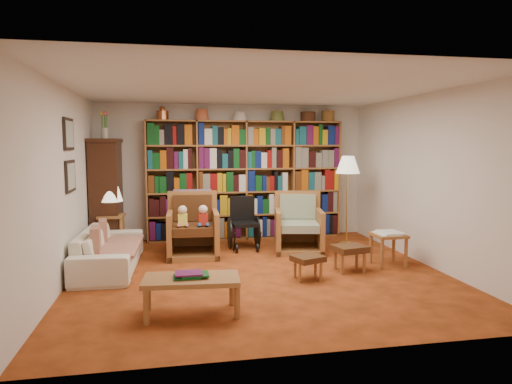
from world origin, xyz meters
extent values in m
plane|color=#AC461A|center=(0.00, 0.00, 0.00)|extent=(5.00, 5.00, 0.00)
plane|color=silver|center=(0.00, 0.00, 2.50)|extent=(5.00, 5.00, 0.00)
plane|color=silver|center=(0.00, 2.50, 1.25)|extent=(5.00, 0.00, 5.00)
plane|color=silver|center=(0.00, -2.50, 1.25)|extent=(5.00, 0.00, 5.00)
plane|color=silver|center=(-2.50, 0.00, 1.25)|extent=(0.00, 5.00, 5.00)
plane|color=silver|center=(2.50, 0.00, 1.25)|extent=(0.00, 5.00, 5.00)
cube|color=#A16032|center=(0.20, 2.34, 1.10)|extent=(3.60, 0.30, 2.20)
cube|color=#3A1B0F|center=(-2.25, 2.00, 0.90)|extent=(0.45, 0.90, 1.80)
cube|color=#3A1B0F|center=(-2.25, 2.00, 1.83)|extent=(0.50, 0.95, 0.06)
cylinder|color=beige|center=(-2.25, 2.00, 1.95)|extent=(0.12, 0.12, 0.18)
cube|color=black|center=(-2.48, 0.30, 1.90)|extent=(0.03, 0.52, 0.42)
cube|color=gray|center=(-2.46, 0.30, 1.90)|extent=(0.01, 0.44, 0.34)
cube|color=black|center=(-2.48, 0.30, 1.35)|extent=(0.03, 0.52, 0.42)
cube|color=gray|center=(-2.46, 0.30, 1.35)|extent=(0.01, 0.44, 0.34)
imported|color=beige|center=(-2.05, 0.57, 0.28)|extent=(1.95, 0.82, 0.56)
cube|color=beige|center=(-2.00, 0.57, 0.30)|extent=(0.78, 1.39, 0.04)
cube|color=maroon|center=(-2.18, 0.92, 0.45)|extent=(0.17, 0.36, 0.35)
cube|color=maroon|center=(-2.18, 0.22, 0.45)|extent=(0.14, 0.37, 0.36)
cube|color=#A16032|center=(-2.15, 1.69, 0.59)|extent=(0.43, 0.43, 0.04)
cylinder|color=#A16032|center=(-2.32, 1.53, 0.29)|extent=(0.05, 0.05, 0.57)
cylinder|color=#A16032|center=(-1.98, 1.53, 0.29)|extent=(0.05, 0.05, 0.57)
cylinder|color=#A16032|center=(-2.32, 1.86, 0.29)|extent=(0.05, 0.05, 0.57)
cylinder|color=#A16032|center=(-1.98, 1.86, 0.29)|extent=(0.05, 0.05, 0.57)
cylinder|color=gold|center=(-2.15, 1.69, 0.72)|extent=(0.13, 0.13, 0.21)
cone|color=white|center=(-2.15, 1.69, 0.99)|extent=(0.39, 0.39, 0.30)
cube|color=#A16032|center=(-0.85, 1.10, 0.04)|extent=(0.84, 0.87, 0.09)
cube|color=#A16032|center=(-1.21, 1.10, 0.36)|extent=(0.11, 0.84, 0.71)
cube|color=#A16032|center=(-0.48, 1.10, 0.36)|extent=(0.11, 0.84, 0.71)
cube|color=#A16032|center=(-0.85, 1.48, 0.50)|extent=(0.81, 0.12, 1.00)
cube|color=#462A12|center=(-0.85, 1.07, 0.45)|extent=(0.65, 0.73, 0.13)
cube|color=#462A12|center=(-0.85, 1.40, 0.74)|extent=(0.63, 0.14, 0.42)
cube|color=#BE324F|center=(-0.85, 1.52, 0.80)|extent=(0.63, 0.09, 0.45)
cube|color=#A16032|center=(0.89, 1.11, 0.04)|extent=(0.92, 0.95, 0.09)
cube|color=#A16032|center=(0.53, 1.11, 0.35)|extent=(0.23, 0.81, 0.69)
cube|color=#A16032|center=(1.24, 1.11, 0.35)|extent=(0.23, 0.81, 0.69)
cube|color=#A16032|center=(0.89, 1.47, 0.49)|extent=(0.78, 0.24, 0.97)
cube|color=gray|center=(0.89, 1.07, 0.43)|extent=(0.73, 0.79, 0.13)
cube|color=gray|center=(0.89, 1.39, 0.71)|extent=(0.61, 0.22, 0.41)
cube|color=black|center=(0.03, 1.45, 0.43)|extent=(0.47, 0.47, 0.06)
cube|color=black|center=(0.03, 1.66, 0.67)|extent=(0.43, 0.09, 0.43)
cylinder|color=black|center=(-0.21, 1.54, 0.27)|extent=(0.03, 0.53, 0.53)
cylinder|color=black|center=(0.27, 1.54, 0.27)|extent=(0.03, 0.53, 0.53)
cylinder|color=black|center=(-0.14, 1.18, 0.08)|extent=(0.03, 0.15, 0.15)
cylinder|color=black|center=(0.20, 1.18, 0.08)|extent=(0.03, 0.15, 0.15)
cylinder|color=gold|center=(1.86, 1.45, 0.01)|extent=(0.26, 0.26, 0.03)
cylinder|color=gold|center=(1.86, 1.45, 0.66)|extent=(0.03, 0.03, 1.32)
cone|color=white|center=(1.86, 1.45, 1.41)|extent=(0.41, 0.41, 0.30)
cube|color=#A16032|center=(1.92, 0.01, 0.45)|extent=(0.45, 0.45, 0.04)
cylinder|color=#A16032|center=(1.74, -0.17, 0.22)|extent=(0.05, 0.05, 0.43)
cylinder|color=#A16032|center=(2.11, -0.17, 0.22)|extent=(0.05, 0.05, 0.43)
cylinder|color=#A16032|center=(1.74, 0.19, 0.22)|extent=(0.05, 0.05, 0.43)
cylinder|color=#A16032|center=(2.11, 0.19, 0.22)|extent=(0.05, 0.05, 0.43)
cube|color=silver|center=(1.92, 0.01, 0.49)|extent=(0.31, 0.39, 0.03)
cube|color=#462A12|center=(0.56, -0.44, 0.28)|extent=(0.47, 0.43, 0.08)
cylinder|color=#A16032|center=(0.42, -0.56, 0.12)|extent=(0.04, 0.04, 0.24)
cylinder|color=#A16032|center=(0.70, -0.56, 0.12)|extent=(0.04, 0.04, 0.24)
cylinder|color=#A16032|center=(0.42, -0.33, 0.12)|extent=(0.04, 0.04, 0.24)
cylinder|color=#A16032|center=(0.70, -0.33, 0.12)|extent=(0.04, 0.04, 0.24)
cube|color=#462A12|center=(1.25, -0.17, 0.32)|extent=(0.50, 0.45, 0.09)
cylinder|color=#A16032|center=(1.09, -0.30, 0.14)|extent=(0.04, 0.04, 0.28)
cylinder|color=#A16032|center=(1.42, -0.30, 0.14)|extent=(0.04, 0.04, 0.28)
cylinder|color=#A16032|center=(1.09, -0.04, 0.14)|extent=(0.04, 0.04, 0.28)
cylinder|color=#A16032|center=(1.42, -0.04, 0.14)|extent=(0.04, 0.04, 0.28)
cube|color=#A16032|center=(-0.99, -1.39, 0.37)|extent=(1.03, 0.58, 0.05)
cylinder|color=#A16032|center=(-1.44, -1.59, 0.17)|extent=(0.06, 0.06, 0.34)
cylinder|color=#A16032|center=(-0.54, -1.59, 0.17)|extent=(0.06, 0.06, 0.34)
cylinder|color=#A16032|center=(-1.44, -1.19, 0.17)|extent=(0.06, 0.06, 0.34)
cylinder|color=#A16032|center=(-0.54, -1.19, 0.17)|extent=(0.06, 0.06, 0.34)
cube|color=brown|center=(-0.99, -1.39, 0.42)|extent=(0.30, 0.24, 0.05)
camera|label=1|loc=(-1.19, -6.04, 1.77)|focal=32.00mm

